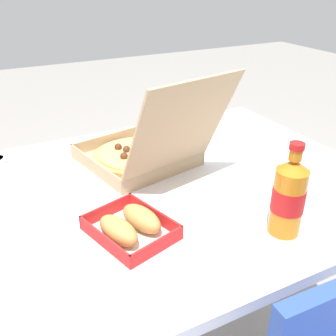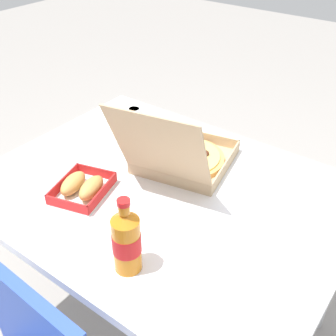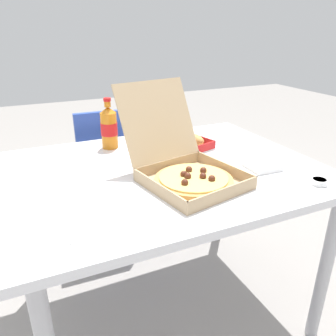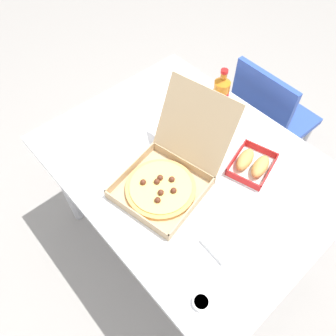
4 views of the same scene
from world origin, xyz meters
name	(u,v)px [view 2 (image 2 of 4)]	position (x,y,z in m)	size (l,w,h in m)	color
ground_plane	(164,323)	(0.00, 0.00, 0.00)	(10.00, 10.00, 0.00)	gray
dining_table	(162,207)	(0.00, 0.00, 0.64)	(1.18, 0.91, 0.72)	white
pizza_box_open	(182,156)	(0.02, -0.14, 0.77)	(0.38, 0.48, 0.32)	tan
bread_side_box	(82,187)	(0.19, 0.17, 0.75)	(0.20, 0.22, 0.06)	white
cola_bottle	(126,241)	(-0.13, 0.32, 0.82)	(0.07, 0.07, 0.22)	orange
paper_menu	(306,190)	(-0.38, -0.27, 0.72)	(0.21, 0.15, 0.00)	white
napkin_pile	(119,135)	(0.34, -0.16, 0.73)	(0.11, 0.11, 0.02)	white
dipping_sauce_cup	(134,110)	(0.43, -0.36, 0.73)	(0.06, 0.06, 0.02)	white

